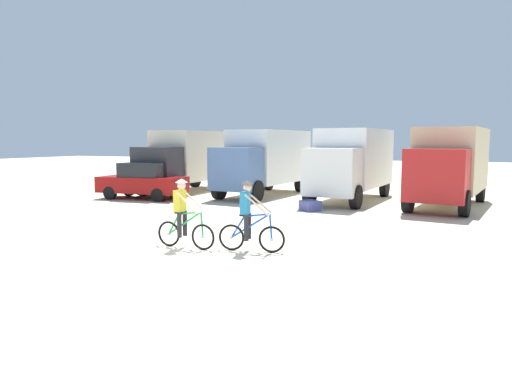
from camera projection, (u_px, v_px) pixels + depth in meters
The scene contains 9 objects.
ground_plane at pixel (176, 253), 11.65m from camera, with size 120.00×120.00×0.00m, color beige.
box_truck_cream_rv at pixel (188, 158), 25.87m from camera, with size 2.61×6.83×3.35m.
box_truck_white_box at pixel (265, 159), 24.15m from camera, with size 3.13×6.98×3.35m.
box_truck_avon_van at pixel (352, 161), 21.96m from camera, with size 3.03×6.95×3.35m.
box_truck_tan_camper at pixel (450, 163), 19.90m from camera, with size 3.36×7.03×3.35m.
sedan_parked at pixel (143, 181), 22.60m from camera, with size 4.31×2.05×1.76m.
cyclist_orange_shirt at pixel (183, 216), 12.15m from camera, with size 1.73×0.52×1.82m.
cyclist_cowboy_hat at pixel (249, 219), 11.76m from camera, with size 1.72×0.53×1.82m.
supply_crate at pixel (310, 206), 18.81m from camera, with size 0.66×0.74×0.41m, color #4C5199.
Camera 1 is at (6.24, -9.77, 2.78)m, focal length 32.82 mm.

